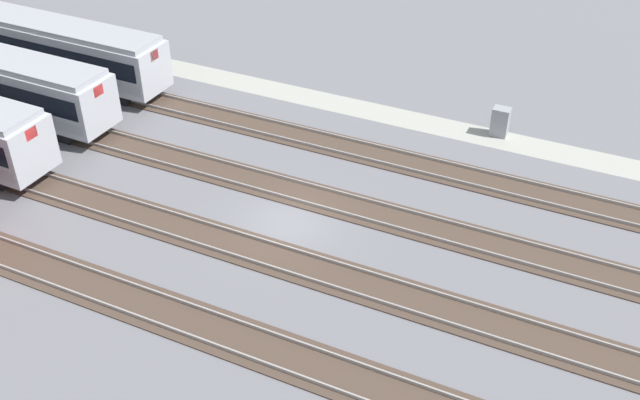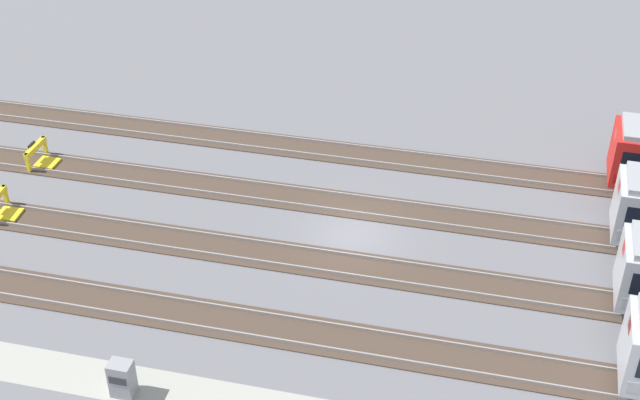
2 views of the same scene
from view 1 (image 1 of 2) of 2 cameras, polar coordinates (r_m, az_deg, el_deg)
The scene contains 8 objects.
ground_plane at distance 33.87m, azimuth -2.55°, elevation -1.79°, with size 400.00×400.00×0.00m, color slate.
service_walkway at distance 42.72m, azimuth 4.62°, elevation 6.60°, with size 54.00×2.00×0.01m, color #9E9E93.
rail_track_nearest at distance 39.22m, azimuth 2.30°, elevation 3.96°, with size 90.00×2.23×0.21m.
rail_track_near_inner at distance 35.57m, azimuth -0.78°, elevation 0.35°, with size 90.00×2.24×0.21m.
rail_track_middle at distance 32.21m, azimuth -4.52°, elevation -4.04°, with size 90.00×2.24×0.21m.
rail_track_far_inner at distance 29.25m, azimuth -9.14°, elevation -9.36°, with size 90.00×2.23×0.21m.
subway_car_back_row_centre at distance 49.37m, azimuth -20.89°, elevation 11.08°, with size 18.03×3.04×3.70m.
electrical_cabinet at distance 41.24m, azimuth 13.57°, elevation 5.82°, with size 0.90×0.73×1.60m.
Camera 1 is at (-12.96, 23.79, 20.33)m, focal length 42.00 mm.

